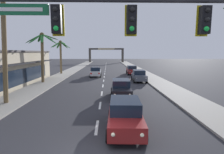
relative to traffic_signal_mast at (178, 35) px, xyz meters
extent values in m
cube|color=#9E998E|center=(4.75, 20.49, -4.77)|extent=(3.20, 110.00, 0.14)
cube|color=#9E998E|center=(-10.85, 20.49, -4.77)|extent=(3.20, 110.00, 0.14)
cube|color=silver|center=(-3.05, 3.49, -4.83)|extent=(0.16, 2.00, 0.01)
cube|color=silver|center=(-3.05, 7.69, -4.83)|extent=(0.16, 2.00, 0.01)
cube|color=silver|center=(-3.05, 11.89, -4.83)|extent=(0.16, 2.00, 0.01)
cube|color=silver|center=(-3.05, 16.09, -4.83)|extent=(0.16, 2.00, 0.01)
cube|color=silver|center=(-3.05, 20.29, -4.83)|extent=(0.16, 2.00, 0.01)
cube|color=silver|center=(-3.05, 24.50, -4.83)|extent=(0.16, 2.00, 0.01)
cube|color=silver|center=(-3.05, 28.70, -4.83)|extent=(0.16, 2.00, 0.01)
cube|color=silver|center=(-3.05, 32.90, -4.83)|extent=(0.16, 2.00, 0.01)
cube|color=silver|center=(-3.05, 37.10, -4.83)|extent=(0.16, 2.00, 0.01)
cube|color=silver|center=(-3.05, 41.30, -4.83)|extent=(0.16, 2.00, 0.01)
cube|color=silver|center=(-3.05, 45.50, -4.83)|extent=(0.16, 2.00, 0.01)
cube|color=silver|center=(-3.05, 49.70, -4.83)|extent=(0.16, 2.00, 0.01)
cube|color=silver|center=(-3.05, 53.90, -4.83)|extent=(0.16, 2.00, 0.01)
cube|color=silver|center=(-3.05, 58.10, -4.83)|extent=(0.16, 2.00, 0.01)
cube|color=silver|center=(-3.05, 62.30, -4.83)|extent=(0.16, 2.00, 0.01)
cube|color=silver|center=(-3.05, 66.50, -4.83)|extent=(0.16, 2.00, 0.01)
cylinder|color=#2D2D33|center=(-1.61, 0.01, 1.12)|extent=(9.96, 0.16, 0.16)
cube|color=black|center=(0.88, -0.01, 0.48)|extent=(0.32, 0.26, 0.92)
sphere|color=black|center=(0.88, -0.15, 0.78)|extent=(0.17, 0.17, 0.17)
sphere|color=black|center=(0.88, -0.15, 0.48)|extent=(0.17, 0.17, 0.17)
sphere|color=#1EE54C|center=(0.88, -0.15, 0.18)|extent=(0.17, 0.17, 0.17)
cube|color=yellow|center=(0.88, 0.15, 0.48)|extent=(0.42, 0.03, 1.04)
cube|color=black|center=(-1.61, -0.01, 0.48)|extent=(0.32, 0.26, 0.92)
sphere|color=black|center=(-1.61, -0.15, 0.78)|extent=(0.17, 0.17, 0.17)
sphere|color=black|center=(-1.61, -0.15, 0.48)|extent=(0.17, 0.17, 0.17)
sphere|color=#1EE54C|center=(-1.61, -0.15, 0.18)|extent=(0.17, 0.17, 0.17)
cube|color=yellow|center=(-1.61, 0.15, 0.48)|extent=(0.42, 0.03, 1.04)
cube|color=black|center=(-4.10, -0.01, 0.48)|extent=(0.32, 0.26, 0.92)
sphere|color=black|center=(-4.10, -0.15, 0.78)|extent=(0.17, 0.17, 0.17)
sphere|color=black|center=(-4.10, -0.15, 0.48)|extent=(0.17, 0.17, 0.17)
sphere|color=#1EE54C|center=(-4.10, -0.15, 0.18)|extent=(0.17, 0.17, 0.17)
cube|color=yellow|center=(-4.10, 0.15, 0.48)|extent=(0.42, 0.03, 1.04)
cube|color=#146038|center=(-5.34, 0.01, 0.80)|extent=(1.98, 0.05, 0.36)
cube|color=white|center=(-5.34, -0.02, 0.80)|extent=(1.58, 0.01, 0.12)
cube|color=maroon|center=(-1.48, 3.12, -4.16)|extent=(1.96, 4.38, 0.72)
cube|color=black|center=(-1.47, 3.27, -3.48)|extent=(1.70, 2.27, 0.64)
cylinder|color=black|center=(-0.69, 1.66, -4.52)|extent=(0.25, 0.65, 0.64)
cylinder|color=black|center=(-2.41, 1.74, -4.52)|extent=(0.25, 0.65, 0.64)
cylinder|color=black|center=(-0.55, 4.49, -4.52)|extent=(0.25, 0.65, 0.64)
cylinder|color=black|center=(-2.27, 4.58, -4.52)|extent=(0.25, 0.65, 0.64)
sphere|color=#F9EFC6|center=(-0.96, 0.92, -4.08)|extent=(0.18, 0.18, 0.18)
sphere|color=#F9EFC6|center=(-2.20, 0.98, -4.08)|extent=(0.18, 0.18, 0.18)
cube|color=red|center=(-0.72, 5.24, -4.06)|extent=(0.24, 0.07, 0.20)
cube|color=red|center=(-2.04, 5.31, -4.06)|extent=(0.24, 0.07, 0.20)
cube|color=black|center=(-1.17, 10.30, -4.16)|extent=(1.87, 4.34, 0.72)
cube|color=black|center=(-1.16, 10.45, -3.48)|extent=(1.66, 2.24, 0.64)
cylinder|color=black|center=(-0.34, 8.86, -4.52)|extent=(0.24, 0.65, 0.64)
cylinder|color=black|center=(-2.06, 8.90, -4.52)|extent=(0.24, 0.65, 0.64)
cylinder|color=black|center=(-0.27, 11.70, -4.52)|extent=(0.24, 0.65, 0.64)
cylinder|color=black|center=(-1.99, 11.74, -4.52)|extent=(0.24, 0.65, 0.64)
sphere|color=#F9EFC6|center=(-0.60, 8.11, -4.08)|extent=(0.18, 0.18, 0.18)
sphere|color=#F9EFC6|center=(-1.84, 8.15, -4.08)|extent=(0.18, 0.18, 0.18)
cube|color=red|center=(-0.45, 12.44, -4.06)|extent=(0.24, 0.07, 0.20)
cube|color=red|center=(-1.77, 12.48, -4.06)|extent=(0.24, 0.07, 0.20)
cube|color=silver|center=(-4.57, 25.09, -4.16)|extent=(1.83, 4.33, 0.72)
cube|color=black|center=(-4.57, 24.94, -3.48)|extent=(1.64, 2.23, 0.64)
cylinder|color=black|center=(-5.46, 26.49, -4.52)|extent=(0.23, 0.64, 0.64)
cylinder|color=black|center=(-3.73, 26.52, -4.52)|extent=(0.23, 0.64, 0.64)
cylinder|color=black|center=(-5.41, 23.66, -4.52)|extent=(0.23, 0.64, 0.64)
cylinder|color=black|center=(-3.68, 23.69, -4.52)|extent=(0.23, 0.64, 0.64)
sphere|color=#B2B2AD|center=(-5.23, 27.25, -4.08)|extent=(0.18, 0.18, 0.18)
sphere|color=#B2B2AD|center=(-3.99, 27.27, -4.08)|extent=(0.18, 0.18, 0.18)
cube|color=red|center=(-5.19, 22.92, -4.06)|extent=(0.24, 0.06, 0.20)
cube|color=red|center=(-3.87, 22.94, -4.06)|extent=(0.24, 0.06, 0.20)
cube|color=maroon|center=(2.27, 28.02, -4.16)|extent=(1.78, 4.31, 0.72)
cube|color=black|center=(2.27, 28.17, -3.48)|extent=(1.61, 2.21, 0.64)
cylinder|color=black|center=(3.13, 26.60, -4.52)|extent=(0.22, 0.64, 0.64)
cylinder|color=black|center=(1.40, 26.61, -4.52)|extent=(0.22, 0.64, 0.64)
cylinder|color=black|center=(3.14, 29.44, -4.52)|extent=(0.22, 0.64, 0.64)
cylinder|color=black|center=(1.41, 29.45, -4.52)|extent=(0.22, 0.64, 0.64)
sphere|color=#B2B2AD|center=(2.88, 25.85, -4.08)|extent=(0.18, 0.18, 0.18)
sphere|color=#B2B2AD|center=(1.64, 25.86, -4.08)|extent=(0.18, 0.18, 0.18)
cube|color=red|center=(2.94, 30.18, -4.06)|extent=(0.24, 0.06, 0.20)
cube|color=red|center=(1.62, 30.19, -4.06)|extent=(0.24, 0.06, 0.20)
cube|color=#4C515B|center=(2.16, 19.50, -4.16)|extent=(1.86, 4.34, 0.72)
cube|color=black|center=(2.17, 19.65, -3.48)|extent=(1.65, 2.24, 0.64)
cylinder|color=black|center=(2.99, 18.06, -4.52)|extent=(0.24, 0.65, 0.64)
cylinder|color=black|center=(1.27, 18.10, -4.52)|extent=(0.24, 0.65, 0.64)
cylinder|color=black|center=(3.06, 20.90, -4.52)|extent=(0.24, 0.65, 0.64)
cylinder|color=black|center=(1.34, 20.94, -4.52)|extent=(0.24, 0.65, 0.64)
sphere|color=#B2B2AD|center=(2.73, 17.31, -4.08)|extent=(0.18, 0.18, 0.18)
sphere|color=#B2B2AD|center=(1.49, 17.34, -4.08)|extent=(0.18, 0.18, 0.18)
cube|color=red|center=(2.88, 21.64, -4.06)|extent=(0.24, 0.07, 0.20)
cube|color=red|center=(1.56, 21.67, -4.06)|extent=(0.24, 0.07, 0.20)
cylinder|color=brown|center=(-10.57, 8.18, -0.04)|extent=(0.85, 0.36, 9.59)
cylinder|color=brown|center=(-11.41, 18.44, -1.55)|extent=(0.62, 0.40, 6.58)
ellipsoid|color=#236028|center=(-10.26, 18.27, 1.18)|extent=(2.22, 0.75, 1.42)
ellipsoid|color=#236028|center=(-10.46, 19.30, 1.53)|extent=(1.98, 2.03, 0.75)
ellipsoid|color=#236028|center=(-10.95, 19.59, 1.52)|extent=(1.10, 2.45, 0.76)
ellipsoid|color=#236028|center=(-11.94, 19.39, 1.37)|extent=(1.65, 2.17, 1.06)
ellipsoid|color=#236028|center=(-12.40, 18.71, 1.34)|extent=(2.36, 0.95, 1.12)
ellipsoid|color=#236028|center=(-12.37, 18.29, 1.24)|extent=(2.28, 0.70, 1.32)
ellipsoid|color=#236028|center=(-11.84, 17.53, 1.18)|extent=(1.46, 2.08, 1.43)
ellipsoid|color=#236028|center=(-10.96, 17.42, 1.22)|extent=(1.08, 2.24, 1.35)
ellipsoid|color=#236028|center=(-10.44, 17.63, 1.44)|extent=(2.01, 1.93, 0.93)
sphere|color=#4C4223|center=(-11.30, 18.44, 1.79)|extent=(0.60, 0.60, 0.60)
cylinder|color=brown|center=(-11.59, 28.69, -1.74)|extent=(0.46, 0.39, 6.21)
ellipsoid|color=#2D702D|center=(-10.60, 28.57, 0.83)|extent=(2.03, 0.65, 1.38)
ellipsoid|color=#2D702D|center=(-11.07, 29.54, 0.86)|extent=(1.35, 1.96, 1.33)
ellipsoid|color=#2D702D|center=(-12.14, 29.45, 0.82)|extent=(1.53, 1.82, 1.40)
ellipsoid|color=#2D702D|center=(-12.55, 28.81, 0.89)|extent=(2.10, 0.65, 1.27)
ellipsoid|color=#2D702D|center=(-12.05, 27.82, 0.90)|extent=(1.38, 2.00, 1.25)
ellipsoid|color=#2D702D|center=(-10.88, 27.80, 1.19)|extent=(1.68, 2.05, 0.69)
sphere|color=#4C4223|center=(-11.56, 28.69, 1.42)|extent=(0.60, 0.60, 0.60)
cube|color=black|center=(-12.28, 12.66, -1.87)|extent=(1.00, 21.45, 0.12)
cube|color=black|center=(-12.71, 12.66, -3.44)|extent=(0.06, 20.19, 1.80)
cube|color=#423D38|center=(-10.02, 69.57, -2.16)|extent=(0.90, 0.90, 5.36)
cube|color=#423D38|center=(3.91, 69.57, -2.16)|extent=(0.90, 0.90, 5.36)
cube|color=#423D38|center=(-3.05, 69.57, 0.88)|extent=(14.83, 0.60, 0.70)
cube|color=tan|center=(-3.05, 69.25, 0.88)|extent=(6.96, 0.08, 0.56)
camera|label=1|loc=(-2.41, -6.11, -0.60)|focal=28.27mm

